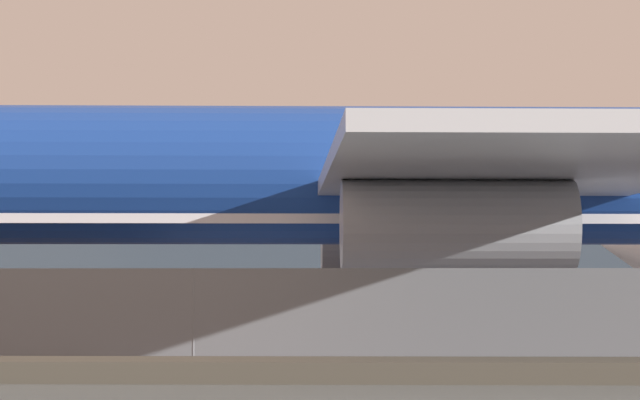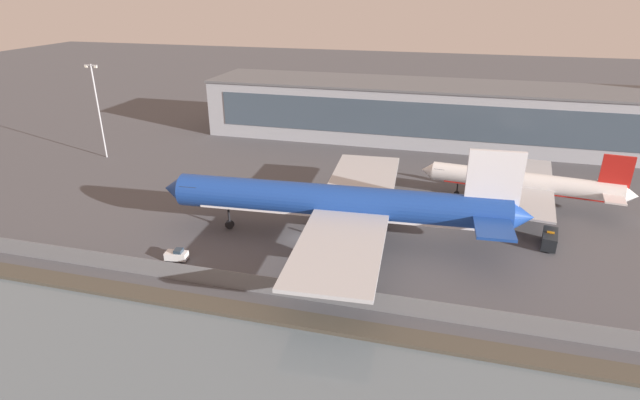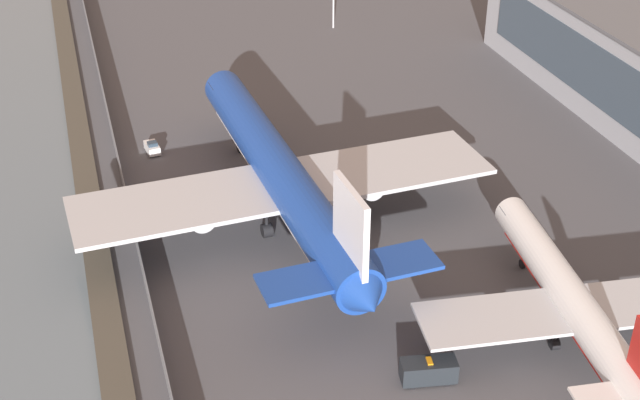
% 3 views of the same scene
% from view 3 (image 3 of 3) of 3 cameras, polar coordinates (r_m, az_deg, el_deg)
% --- Properties ---
extents(ground_plane, '(500.00, 500.00, 0.00)m').
position_cam_3_polar(ground_plane, '(112.70, -4.03, 0.31)').
color(ground_plane, '#4C4C51').
extents(shoreline_seawall, '(320.00, 3.00, 0.50)m').
position_cam_3_polar(shoreline_seawall, '(110.73, -14.41, -1.13)').
color(shoreline_seawall, '#474238').
rests_on(shoreline_seawall, ground).
extents(perimeter_fence, '(280.00, 0.10, 2.66)m').
position_cam_3_polar(perimeter_fence, '(110.26, -12.17, -0.31)').
color(perimeter_fence, slate).
rests_on(perimeter_fence, ground).
extents(cargo_jet_blue, '(57.73, 49.81, 16.16)m').
position_cam_3_polar(cargo_jet_blue, '(104.36, -2.51, 1.60)').
color(cargo_jet_blue, '#193D93').
rests_on(cargo_jet_blue, ground).
extents(passenger_jet_white_red, '(36.71, 31.53, 11.26)m').
position_cam_3_polar(passenger_jet_white_red, '(90.52, 15.76, -6.17)').
color(passenger_jet_white_red, white).
rests_on(passenger_jet_white_red, ground).
extents(baggage_tug, '(3.37, 1.98, 1.80)m').
position_cam_3_polar(baggage_tug, '(124.26, -10.69, 3.32)').
color(baggage_tug, white).
rests_on(baggage_tug, ground).
extents(ops_van, '(2.95, 5.48, 2.48)m').
position_cam_3_polar(ops_van, '(84.49, 7.06, -10.75)').
color(ops_van, '#1E2328').
rests_on(ops_van, ground).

